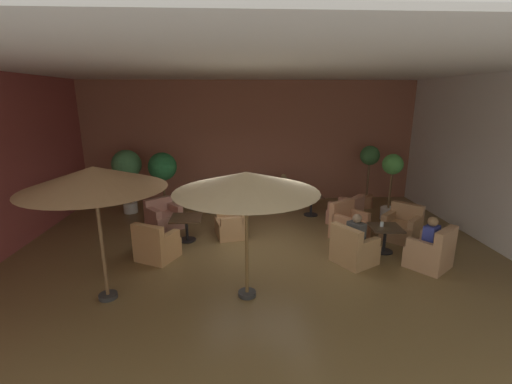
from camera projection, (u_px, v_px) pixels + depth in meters
The scene contains 25 objects.
ground_plane at pixel (257, 256), 7.91m from camera, with size 11.23×9.41×0.02m, color brown.
wall_back_brick at pixel (250, 142), 11.89m from camera, with size 11.23×0.08×4.00m, color brown.
ceiling_slab at pixel (257, 66), 6.86m from camera, with size 11.23×9.41×0.06m, color silver.
cafe_table_front_left at pixel (385, 233), 8.01m from camera, with size 0.72×0.72×0.61m.
armchair_front_left_north at pixel (348, 225), 8.84m from camera, with size 1.05×1.02×0.92m.
armchair_front_left_east at pixel (353, 249), 7.49m from camera, with size 1.03×1.04×0.86m.
armchair_front_left_south at pixel (431, 253), 7.28m from camera, with size 1.06×1.06×0.92m.
armchair_front_left_west at pixel (402, 227), 8.78m from camera, with size 1.12×1.12×0.87m.
cafe_table_front_right at pixel (187, 223), 8.65m from camera, with size 0.76×0.76×0.61m.
armchair_front_right_north at pixel (233, 224), 8.98m from camera, with size 0.88×0.96×0.88m.
armchair_front_right_east at pixel (164, 218), 9.49m from camera, with size 1.08×1.08×0.80m.
armchair_front_right_south at pixel (156, 246), 7.67m from camera, with size 1.00×0.99×0.86m.
cafe_table_mid_center at pixel (311, 201), 10.55m from camera, with size 0.68×0.68×0.61m.
armchair_mid_center_north at pixel (282, 197), 11.35m from camera, with size 1.09×1.09×0.87m.
armchair_mid_center_east at pixel (346, 213), 9.89m from camera, with size 1.10×1.10×0.81m.
patio_umbrella_tall_red at pixel (94, 178), 5.68m from camera, with size 2.31×2.31×2.37m.
patio_umbrella_center_beige at pixel (246, 183), 5.78m from camera, with size 2.44×2.44×2.26m.
potted_tree_left_corner at pixel (163, 170), 10.28m from camera, with size 0.83×0.83×1.91m.
potted_tree_mid_left at pixel (369, 167), 11.09m from camera, with size 0.60×0.60×1.99m.
potted_tree_mid_right at pixel (127, 168), 10.54m from camera, with size 0.87×0.87×1.95m.
potted_tree_right_corner at pixel (391, 177), 9.96m from camera, with size 0.58×0.58×1.92m.
patron_blue_shirt at pixel (356, 231), 7.41m from camera, with size 0.38×0.42×0.67m.
patron_by_window at pixel (431, 234), 7.21m from camera, with size 0.40×0.38×0.67m.
patron_with_friend at pixel (283, 185), 11.21m from camera, with size 0.42×0.41×0.66m.
iced_drink_cup at pixel (382, 224), 7.98m from camera, with size 0.08×0.08×0.11m, color silver.
Camera 1 is at (-0.38, -7.25, 3.43)m, focal length 24.73 mm.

